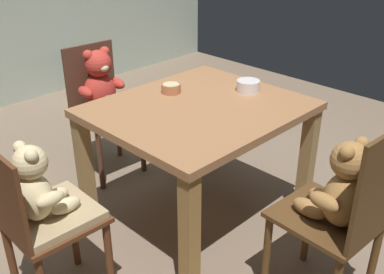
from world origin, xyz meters
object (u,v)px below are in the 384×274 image
at_px(dining_table, 199,125).
at_px(teddy_chair_far_center, 101,91).
at_px(teddy_chair_near_left, 41,205).
at_px(porridge_bowl_terracotta_far_center, 171,88).
at_px(metal_pail, 85,84).
at_px(porridge_bowl_white_near_right, 248,86).
at_px(teddy_chair_near_front, 342,199).

bearing_deg(dining_table, teddy_chair_far_center, 92.03).
distance_m(teddy_chair_near_left, porridge_bowl_terracotta_far_center, 1.01).
distance_m(teddy_chair_far_center, metal_pail, 1.51).
relative_size(dining_table, teddy_chair_near_left, 1.25).
xyz_separation_m(teddy_chair_far_center, porridge_bowl_terracotta_far_center, (0.06, -0.62, 0.17)).
bearing_deg(teddy_chair_far_center, teddy_chair_near_left, -43.70).
height_order(teddy_chair_near_left, porridge_bowl_white_near_right, teddy_chair_near_left).
bearing_deg(porridge_bowl_terracotta_far_center, teddy_chair_near_left, -166.86).
relative_size(teddy_chair_far_center, teddy_chair_near_left, 1.03).
xyz_separation_m(porridge_bowl_terracotta_far_center, porridge_bowl_white_near_right, (0.33, -0.30, 0.01)).
relative_size(porridge_bowl_terracotta_far_center, metal_pail, 0.38).
bearing_deg(teddy_chair_near_front, porridge_bowl_terracotta_far_center, -0.33).
bearing_deg(teddy_chair_near_left, porridge_bowl_white_near_right, -2.07).
xyz_separation_m(teddy_chair_far_center, teddy_chair_near_left, (-0.90, -0.85, -0.04)).
height_order(teddy_chair_far_center, porridge_bowl_white_near_right, teddy_chair_far_center).
relative_size(teddy_chair_near_front, porridge_bowl_terracotta_far_center, 8.37).
distance_m(teddy_chair_far_center, porridge_bowl_terracotta_far_center, 0.65).
bearing_deg(teddy_chair_near_left, metal_pail, 54.80).
bearing_deg(dining_table, metal_pail, 73.55).
bearing_deg(metal_pail, teddy_chair_near_left, -126.42).
distance_m(porridge_bowl_terracotta_far_center, metal_pail, 2.09).
height_order(teddy_chair_near_front, metal_pail, teddy_chair_near_front).
bearing_deg(teddy_chair_far_center, porridge_bowl_terracotta_far_center, 8.78).
height_order(dining_table, teddy_chair_near_front, teddy_chair_near_front).
bearing_deg(teddy_chair_near_left, teddy_chair_near_front, -44.09).
distance_m(dining_table, teddy_chair_near_front, 0.88).
height_order(teddy_chair_far_center, porridge_bowl_terracotta_far_center, teddy_chair_far_center).
relative_size(teddy_chair_near_front, metal_pail, 3.18).
height_order(dining_table, teddy_chair_far_center, teddy_chair_far_center).
bearing_deg(teddy_chair_near_front, teddy_chair_near_left, 48.11).
bearing_deg(porridge_bowl_terracotta_far_center, metal_pail, 72.37).
bearing_deg(metal_pail, teddy_chair_far_center, -117.44).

